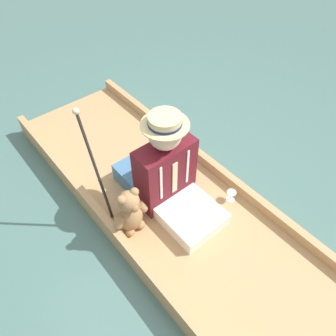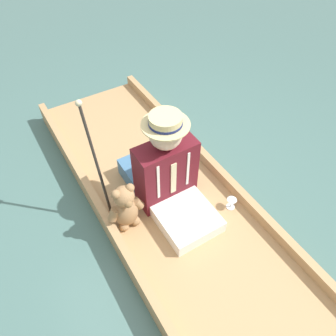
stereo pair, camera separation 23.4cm
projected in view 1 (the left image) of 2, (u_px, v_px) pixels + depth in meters
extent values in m
plane|color=#476B66|center=(167.00, 208.00, 2.69)|extent=(16.00, 16.00, 0.00)
cube|color=tan|center=(167.00, 203.00, 2.65)|extent=(1.06, 3.28, 0.12)
cube|color=tan|center=(212.00, 166.00, 2.79)|extent=(0.06, 3.28, 0.09)
cube|color=tan|center=(114.00, 231.00, 2.35)|extent=(0.06, 3.28, 0.09)
cube|color=teal|center=(146.00, 170.00, 2.71)|extent=(0.45, 0.31, 0.16)
cube|color=white|center=(192.00, 216.00, 2.42)|extent=(0.40, 0.41, 0.11)
cube|color=#5B141E|center=(165.00, 173.00, 2.42)|extent=(0.45, 0.20, 0.55)
cube|color=beige|center=(175.00, 178.00, 2.34)|extent=(0.04, 0.01, 0.30)
cube|color=white|center=(188.00, 167.00, 2.37)|extent=(0.02, 0.01, 0.33)
cube|color=white|center=(161.00, 184.00, 2.26)|extent=(0.02, 0.01, 0.33)
sphere|color=beige|center=(165.00, 134.00, 2.14)|extent=(0.23, 0.23, 0.23)
cylinder|color=#CCB77F|center=(165.00, 125.00, 2.08)|extent=(0.32, 0.32, 0.01)
cylinder|color=#CCB77F|center=(165.00, 120.00, 2.06)|extent=(0.22, 0.22, 0.06)
cylinder|color=navy|center=(165.00, 123.00, 2.07)|extent=(0.22, 0.22, 0.02)
ellipsoid|color=#9E754C|center=(131.00, 217.00, 2.33)|extent=(0.18, 0.15, 0.26)
sphere|color=#9E754C|center=(129.00, 201.00, 2.19)|extent=(0.15, 0.15, 0.15)
sphere|color=olive|center=(134.00, 208.00, 2.17)|extent=(0.06, 0.06, 0.06)
sphere|color=#9E754C|center=(134.00, 192.00, 2.17)|extent=(0.06, 0.06, 0.06)
sphere|color=#9E754C|center=(121.00, 200.00, 2.13)|extent=(0.06, 0.06, 0.06)
cylinder|color=#9E754C|center=(141.00, 207.00, 2.34)|extent=(0.10, 0.07, 0.11)
cylinder|color=#9E754C|center=(119.00, 221.00, 2.26)|extent=(0.10, 0.07, 0.11)
sphere|color=#9E754C|center=(140.00, 224.00, 2.40)|extent=(0.07, 0.07, 0.07)
sphere|color=#9E754C|center=(130.00, 231.00, 2.36)|extent=(0.07, 0.07, 0.07)
cylinder|color=silver|center=(230.00, 199.00, 2.60)|extent=(0.07, 0.07, 0.01)
cylinder|color=silver|center=(231.00, 197.00, 2.58)|extent=(0.01, 0.01, 0.05)
cone|color=silver|center=(231.00, 194.00, 2.55)|extent=(0.08, 0.08, 0.03)
cylinder|color=#2D2823|center=(96.00, 171.00, 2.21)|extent=(0.02, 0.21, 0.89)
sphere|color=beige|center=(76.00, 111.00, 1.94)|extent=(0.04, 0.04, 0.04)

